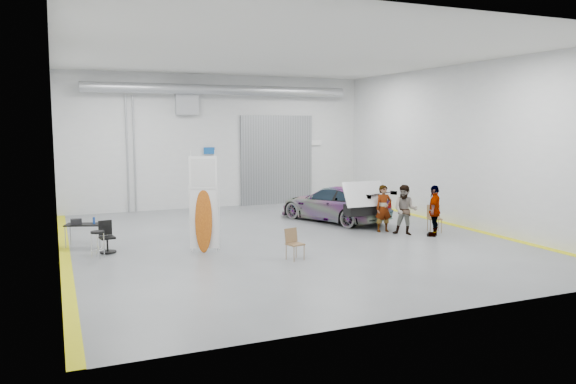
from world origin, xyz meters
name	(u,v)px	position (x,y,z in m)	size (l,w,h in m)	color
ground	(286,239)	(0.00, 0.00, 0.00)	(16.00, 16.00, 0.00)	slate
room_shell	(269,116)	(0.24, 2.22, 4.08)	(14.02, 16.18, 6.01)	silver
sedan_car	(335,204)	(3.11, 2.53, 0.69)	(1.93, 4.74, 1.37)	silver
person_a	(384,208)	(3.67, -0.14, 0.84)	(0.61, 0.40, 1.67)	brown
person_b	(405,210)	(4.04, -0.92, 0.87)	(0.85, 0.65, 1.74)	#44627E
person_c	(434,211)	(4.84, -1.47, 0.88)	(1.02, 0.42, 1.75)	#9B5733
surfboard_display	(207,211)	(-2.90, -0.82, 1.23)	(0.81, 0.46, 3.04)	white
folding_chair_near	(295,250)	(-0.87, -2.73, 0.27)	(0.51, 0.53, 0.88)	brown
folding_chair_far	(434,224)	(5.28, -0.91, 0.30)	(0.58, 0.62, 0.95)	brown
shop_stool	(98,245)	(-5.97, -0.38, 0.39)	(0.40, 0.40, 0.78)	black
work_table	(82,224)	(-6.30, 1.40, 0.71)	(1.25, 0.90, 0.92)	#97999F
office_chair	(107,239)	(-5.67, 0.25, 0.41)	(0.50, 0.50, 0.94)	black
trunk_lid	(362,192)	(3.11, 0.41, 1.39)	(1.60, 0.97, 0.04)	silver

